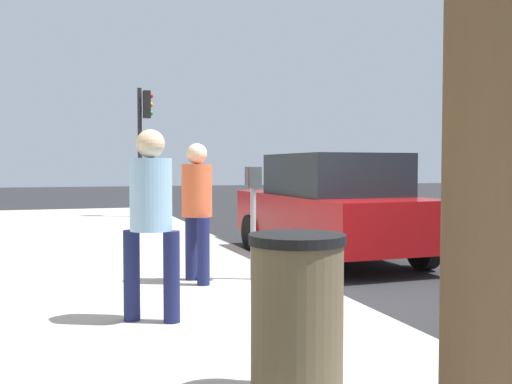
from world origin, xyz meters
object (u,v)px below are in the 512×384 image
object	(u,v)px
pedestrian_bystander	(151,209)
parking_meter	(253,198)
pedestrian_at_meter	(197,202)
trash_bin	(297,317)
parked_sedan_near	(331,206)
traffic_signal	(143,130)

from	to	relation	value
pedestrian_bystander	parking_meter	bearing A→B (deg)	-15.08
pedestrian_at_meter	trash_bin	distance (m)	3.74
pedestrian_at_meter	trash_bin	world-z (taller)	pedestrian_at_meter
parking_meter	pedestrian_at_meter	distance (m)	0.71
parked_sedan_near	traffic_signal	xyz separation A→B (m)	(7.68, 2.13, 1.68)
parking_meter	parked_sedan_near	distance (m)	2.85
parking_meter	parked_sedan_near	size ratio (longest dim) A/B	0.32
parking_meter	pedestrian_bystander	xyz separation A→B (m)	(-1.60, 1.49, 0.01)
parking_meter	pedestrian_bystander	world-z (taller)	pedestrian_bystander
traffic_signal	trash_bin	xyz separation A→B (m)	(-13.34, 0.79, -1.92)
parked_sedan_near	traffic_signal	world-z (taller)	traffic_signal
parking_meter	trash_bin	size ratio (longest dim) A/B	1.40
pedestrian_bystander	trash_bin	distance (m)	2.22
pedestrian_bystander	traffic_signal	bearing A→B (deg)	20.96
traffic_signal	pedestrian_at_meter	bearing A→B (deg)	176.48
trash_bin	parking_meter	bearing A→B (deg)	-13.91
parking_meter	traffic_signal	distance (m)	9.77
traffic_signal	parked_sedan_near	bearing A→B (deg)	-164.51
pedestrian_at_meter	traffic_signal	distance (m)	9.77
pedestrian_bystander	trash_bin	bearing A→B (deg)	-136.38
traffic_signal	trash_bin	world-z (taller)	traffic_signal
parking_meter	pedestrian_at_meter	xyz separation A→B (m)	(0.03, 0.71, -0.03)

